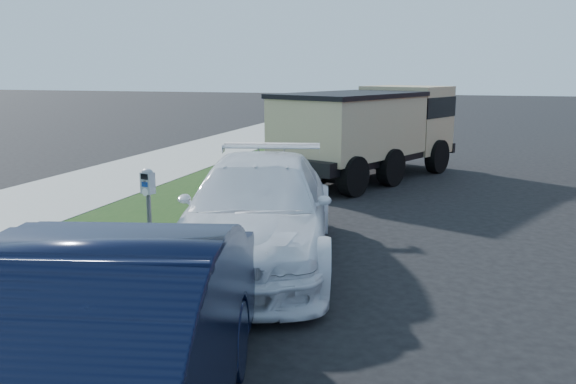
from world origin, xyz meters
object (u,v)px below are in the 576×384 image
(parking_meter, at_px, (148,195))
(white_wagon, at_px, (260,210))
(navy_sedan, at_px, (89,374))
(dump_truck, at_px, (372,127))

(parking_meter, height_order, white_wagon, white_wagon)
(navy_sedan, bearing_deg, white_wagon, 82.53)
(white_wagon, bearing_deg, parking_meter, -155.99)
(navy_sedan, xyz_separation_m, dump_truck, (-0.14, 12.06, 0.48))
(parking_meter, bearing_deg, navy_sedan, -52.38)
(white_wagon, distance_m, navy_sedan, 4.88)
(dump_truck, bearing_deg, navy_sedan, -66.37)
(parking_meter, distance_m, dump_truck, 8.32)
(parking_meter, relative_size, white_wagon, 0.26)
(white_wagon, distance_m, dump_truck, 7.24)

